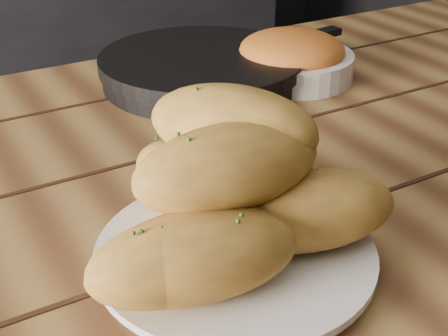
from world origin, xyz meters
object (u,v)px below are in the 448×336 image
bread_rolls (225,200)px  skillet (203,68)px  bowl (292,58)px  plate (235,255)px  table (279,233)px

bread_rolls → skillet: 0.47m
skillet → bowl: size_ratio=2.31×
plate → bowl: 0.49m
bread_rolls → bowl: bread_rolls is taller
plate → skillet: (0.19, 0.42, 0.01)m
table → skillet: bearing=79.8°
table → bowl: (0.18, 0.24, 0.12)m
plate → skillet: bearing=65.1°
bowl → plate: bearing=-131.6°
plate → bread_rolls: 0.07m
plate → bread_rolls: (-0.01, -0.00, 0.06)m
skillet → plate: bearing=-114.9°
table → plate: 0.21m
plate → skillet: skillet is taller
plate → bread_rolls: bearing=-165.7°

